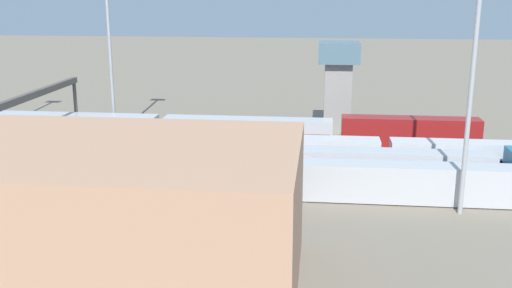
{
  "coord_description": "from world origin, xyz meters",
  "views": [
    {
      "loc": [
        -14.42,
        67.91,
        20.82
      ],
      "look_at": [
        -6.7,
        -1.76,
        2.5
      ],
      "focal_mm": 41.5,
      "sensor_mm": 36.0,
      "label": 1
    }
  ],
  "objects_px": {
    "train_on_track_2": "(165,149)",
    "train_on_track_4": "(174,175)",
    "signal_gantry": "(34,103)",
    "train_on_track_3": "(150,160)",
    "control_tower": "(338,80)",
    "train_on_track_0": "(146,129)"
  },
  "relations": [
    {
      "from": "train_on_track_3",
      "to": "train_on_track_0",
      "type": "xyz_separation_m",
      "value": [
        4.94,
        -15.0,
        0.03
      ]
    },
    {
      "from": "signal_gantry",
      "to": "train_on_track_3",
      "type": "bearing_deg",
      "value": 162.42
    },
    {
      "from": "train_on_track_4",
      "to": "train_on_track_2",
      "type": "bearing_deg",
      "value": -70.3
    },
    {
      "from": "train_on_track_2",
      "to": "signal_gantry",
      "type": "bearing_deg",
      "value": 0.0
    },
    {
      "from": "train_on_track_0",
      "to": "signal_gantry",
      "type": "height_order",
      "value": "signal_gantry"
    },
    {
      "from": "train_on_track_2",
      "to": "train_on_track_4",
      "type": "relative_size",
      "value": 1.16
    },
    {
      "from": "train_on_track_4",
      "to": "control_tower",
      "type": "xyz_separation_m",
      "value": [
        -17.63,
        -30.73,
        5.8
      ]
    },
    {
      "from": "train_on_track_3",
      "to": "control_tower",
      "type": "distance_m",
      "value": 34.13
    },
    {
      "from": "train_on_track_3",
      "to": "train_on_track_2",
      "type": "relative_size",
      "value": 0.83
    },
    {
      "from": "train_on_track_2",
      "to": "signal_gantry",
      "type": "distance_m",
      "value": 17.09
    },
    {
      "from": "signal_gantry",
      "to": "control_tower",
      "type": "xyz_separation_m",
      "value": [
        -37.44,
        -20.73,
        0.4
      ]
    },
    {
      "from": "signal_gantry",
      "to": "control_tower",
      "type": "relative_size",
      "value": 1.87
    },
    {
      "from": "train_on_track_3",
      "to": "control_tower",
      "type": "relative_size",
      "value": 8.58
    },
    {
      "from": "train_on_track_0",
      "to": "signal_gantry",
      "type": "bearing_deg",
      "value": 42.69
    },
    {
      "from": "signal_gantry",
      "to": "train_on_track_0",
      "type": "bearing_deg",
      "value": -137.31
    },
    {
      "from": "train_on_track_2",
      "to": "train_on_track_4",
      "type": "bearing_deg",
      "value": 109.7
    },
    {
      "from": "train_on_track_0",
      "to": "train_on_track_4",
      "type": "relative_size",
      "value": 0.76
    },
    {
      "from": "train_on_track_4",
      "to": "control_tower",
      "type": "bearing_deg",
      "value": -119.84
    },
    {
      "from": "train_on_track_3",
      "to": "train_on_track_2",
      "type": "xyz_separation_m",
      "value": [
        -0.45,
        -5.0,
        0.01
      ]
    },
    {
      "from": "train_on_track_3",
      "to": "train_on_track_4",
      "type": "distance_m",
      "value": 6.42
    },
    {
      "from": "train_on_track_4",
      "to": "control_tower",
      "type": "height_order",
      "value": "control_tower"
    },
    {
      "from": "train_on_track_4",
      "to": "train_on_track_3",
      "type": "bearing_deg",
      "value": -51.13
    }
  ]
}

